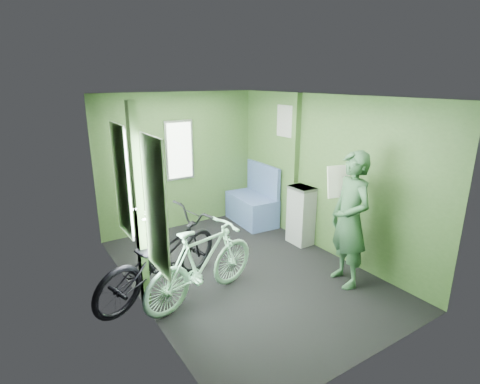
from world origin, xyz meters
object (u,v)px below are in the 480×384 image
object	(u,v)px
passenger	(350,220)
bicycle_mint	(204,300)
bench_seat	(253,206)
waste_box	(301,215)
bicycle_black	(163,293)

from	to	relation	value
passenger	bicycle_mint	bearing A→B (deg)	-95.34
bench_seat	waste_box	bearing A→B (deg)	-80.64
bicycle_mint	bench_seat	xyz separation A→B (m)	(1.92, 1.75, 0.31)
waste_box	bench_seat	size ratio (longest dim) A/B	0.88
passenger	waste_box	size ratio (longest dim) A/B	1.84
passenger	bench_seat	bearing A→B (deg)	-170.45
bicycle_black	bench_seat	bearing A→B (deg)	-80.62
bicycle_black	waste_box	distance (m)	2.43
bicycle_black	passenger	xyz separation A→B (m)	(2.05, -1.01, 0.85)
bench_seat	passenger	bearing A→B (deg)	-91.32
passenger	waste_box	xyz separation A→B (m)	(0.33, 1.22, -0.39)
bicycle_mint	passenger	size ratio (longest dim) A/B	0.93
bicycle_mint	bench_seat	size ratio (longest dim) A/B	1.51
bicycle_black	passenger	distance (m)	2.44
bicycle_black	bicycle_mint	bearing A→B (deg)	-159.61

